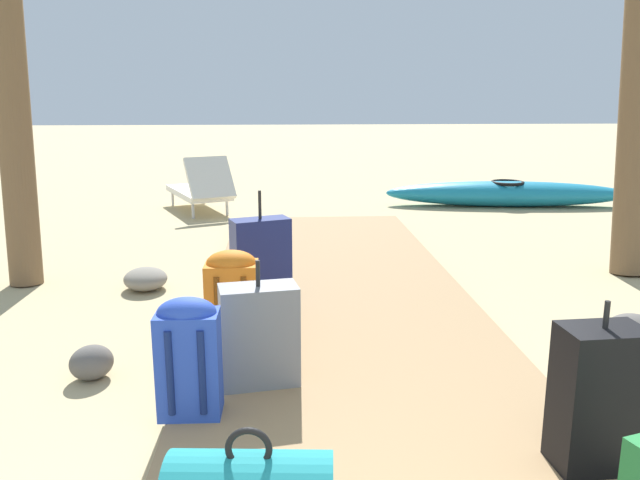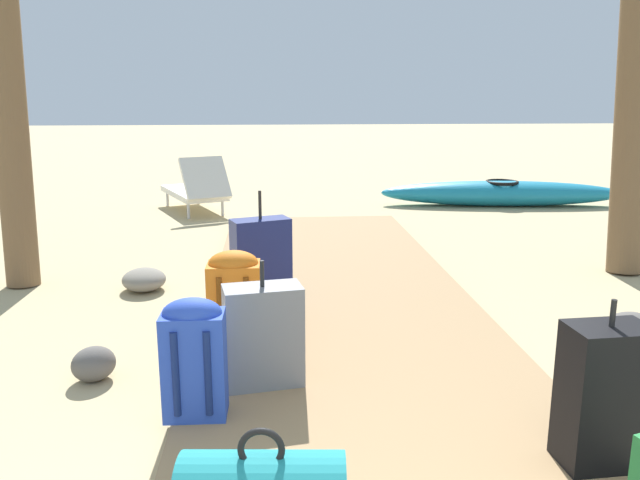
% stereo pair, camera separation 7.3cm
% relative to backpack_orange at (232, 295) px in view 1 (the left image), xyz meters
% --- Properties ---
extents(ground_plane, '(60.00, 60.00, 0.00)m').
position_rel_backpack_orange_xyz_m(ground_plane, '(0.78, -0.22, -0.41)').
color(ground_plane, tan).
extents(boardwalk, '(2.08, 7.42, 0.08)m').
position_rel_backpack_orange_xyz_m(boardwalk, '(0.78, 0.53, -0.37)').
color(boardwalk, '#9E7A51').
rests_on(boardwalk, ground).
extents(backpack_orange, '(0.33, 0.26, 0.62)m').
position_rel_backpack_orange_xyz_m(backpack_orange, '(0.00, 0.00, 0.00)').
color(backpack_orange, orange).
rests_on(backpack_orange, boardwalk).
extents(suitcase_navy, '(0.48, 0.34, 0.87)m').
position_rel_backpack_orange_xyz_m(suitcase_navy, '(0.16, 0.81, 0.00)').
color(suitcase_navy, navy).
rests_on(suitcase_navy, boardwalk).
extents(backpack_blue, '(0.31, 0.23, 0.61)m').
position_rel_backpack_orange_xyz_m(backpack_blue, '(-0.15, -0.91, -0.00)').
color(backpack_blue, '#2847B7').
rests_on(backpack_blue, boardwalk).
extents(suitcase_grey, '(0.45, 0.29, 0.71)m').
position_rel_backpack_orange_xyz_m(suitcase_grey, '(0.19, -0.58, -0.04)').
color(suitcase_grey, slate).
rests_on(suitcase_grey, boardwalk).
extents(suitcase_black, '(0.36, 0.26, 0.75)m').
position_rel_backpack_orange_xyz_m(suitcase_black, '(1.65, -1.47, -0.01)').
color(suitcase_black, black).
rests_on(suitcase_black, boardwalk).
extents(lounge_chair, '(1.14, 1.63, 0.81)m').
position_rel_backpack_orange_xyz_m(lounge_chair, '(-0.81, 5.11, -0.08)').
color(lounge_chair, white).
rests_on(lounge_chair, ground).
extents(kayak, '(3.64, 0.97, 0.38)m').
position_rel_backpack_orange_xyz_m(kayak, '(3.68, 5.30, -0.22)').
color(kayak, teal).
rests_on(kayak, ground).
extents(rock_left_mid, '(0.46, 0.50, 0.19)m').
position_rel_backpack_orange_xyz_m(rock_left_mid, '(-0.86, 1.47, -0.31)').
color(rock_left_mid, gray).
rests_on(rock_left_mid, ground).
extents(rock_left_far, '(0.34, 0.34, 0.21)m').
position_rel_backpack_orange_xyz_m(rock_left_far, '(-0.82, -0.30, -0.30)').
color(rock_left_far, '#5B5651').
rests_on(rock_left_far, ground).
extents(rock_right_far, '(0.47, 0.45, 0.19)m').
position_rel_backpack_orange_xyz_m(rock_right_far, '(2.69, 0.06, -0.31)').
color(rock_right_far, '#5B5651').
rests_on(rock_right_far, ground).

